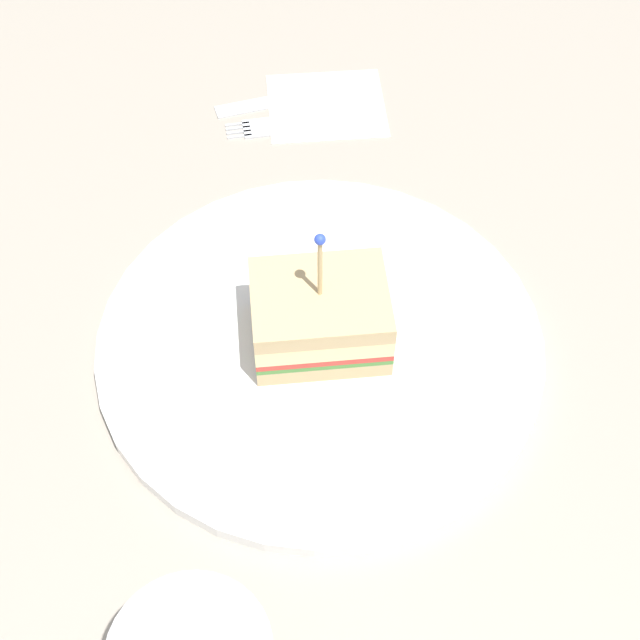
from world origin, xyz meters
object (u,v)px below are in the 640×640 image
Objects in this scene: napkin at (329,105)px; knife at (284,98)px; plate at (320,343)px; sandwich_half_center at (319,320)px; fork at (285,124)px.

knife is at bearing -100.28° from napkin.
plate is at bearing 7.95° from knife.
napkin is at bearing 79.72° from knife.
plate reaches higher than napkin.
fork is at bearing -171.67° from sandwich_half_center.
sandwich_half_center is 23.13cm from fork.
fork is 3.25cm from knife.
fork is at bearing -54.25° from napkin.
fork is (2.56, -3.55, 0.10)cm from napkin.
napkin is at bearing 125.75° from fork.
sandwich_half_center is at bearing 8.33° from fork.
sandwich_half_center is at bearing -0.54° from napkin.
knife is at bearing -172.05° from plate.
knife reaches higher than napkin.
sandwich_half_center is 1.05× the size of napkin.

